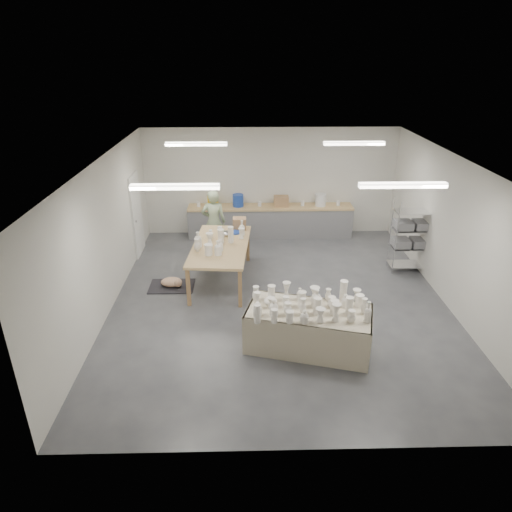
{
  "coord_description": "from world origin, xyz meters",
  "views": [
    {
      "loc": [
        -0.7,
        -8.47,
        4.91
      ],
      "look_at": [
        -0.49,
        -0.01,
        1.05
      ],
      "focal_mm": 32.0,
      "sensor_mm": 36.0,
      "label": 1
    }
  ],
  "objects_px": {
    "drying_table": "(308,327)",
    "red_stool": "(215,238)",
    "potter": "(214,222)",
    "work_table": "(221,243)"
  },
  "relations": [
    {
      "from": "drying_table",
      "to": "red_stool",
      "type": "height_order",
      "value": "drying_table"
    },
    {
      "from": "drying_table",
      "to": "red_stool",
      "type": "distance_m",
      "value": 4.87
    },
    {
      "from": "drying_table",
      "to": "potter",
      "type": "height_order",
      "value": "potter"
    },
    {
      "from": "red_stool",
      "to": "potter",
      "type": "bearing_deg",
      "value": -90.0
    },
    {
      "from": "drying_table",
      "to": "potter",
      "type": "bearing_deg",
      "value": 129.7
    },
    {
      "from": "work_table",
      "to": "red_stool",
      "type": "relative_size",
      "value": 6.35
    },
    {
      "from": "work_table",
      "to": "drying_table",
      "type": "bearing_deg",
      "value": -53.98
    },
    {
      "from": "drying_table",
      "to": "potter",
      "type": "relative_size",
      "value": 1.38
    },
    {
      "from": "red_stool",
      "to": "drying_table",
      "type": "bearing_deg",
      "value": -66.91
    },
    {
      "from": "drying_table",
      "to": "work_table",
      "type": "distance_m",
      "value": 3.19
    }
  ]
}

